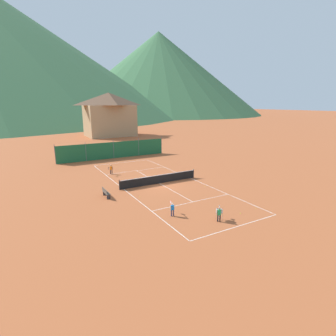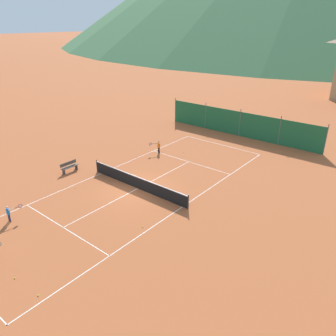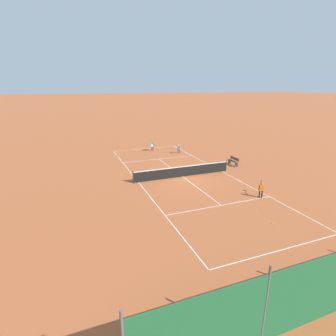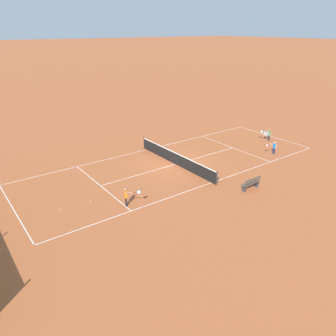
{
  "view_description": "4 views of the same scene",
  "coord_description": "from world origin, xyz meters",
  "px_view_note": "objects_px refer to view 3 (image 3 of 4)",
  "views": [
    {
      "loc": [
        -12.74,
        -24.29,
        8.53
      ],
      "look_at": [
        1.97,
        1.54,
        1.16
      ],
      "focal_mm": 28.0,
      "sensor_mm": 36.0,
      "label": 1
    },
    {
      "loc": [
        15.14,
        -15.11,
        11.29
      ],
      "look_at": [
        1.12,
        2.14,
        1.22
      ],
      "focal_mm": 35.0,
      "sensor_mm": 36.0,
      "label": 2
    },
    {
      "loc": [
        9.31,
        20.29,
        7.77
      ],
      "look_at": [
        1.04,
        -0.96,
        0.65
      ],
      "focal_mm": 28.0,
      "sensor_mm": 36.0,
      "label": 3
    },
    {
      "loc": [
        -18.69,
        14.45,
        9.85
      ],
      "look_at": [
        -1.92,
        2.14,
        0.89
      ],
      "focal_mm": 35.0,
      "sensor_mm": 36.0,
      "label": 4
    }
  ],
  "objects_px": {
    "tennis_net": "(183,171)",
    "player_far_service": "(179,148)",
    "tennis_ball_near_corner": "(245,192)",
    "player_near_service": "(152,145)",
    "tennis_ball_by_net_left": "(134,170)",
    "tennis_ball_mid_court": "(256,210)",
    "tennis_ball_alley_right": "(162,184)",
    "tennis_ball_service_box": "(273,223)",
    "player_far_baseline": "(261,189)",
    "tennis_ball_alley_left": "(134,152)",
    "tennis_ball_far_corner": "(119,154)",
    "ball_hopper": "(152,146)",
    "tennis_ball_by_net_right": "(203,164)",
    "courtside_bench": "(233,161)"
  },
  "relations": [
    {
      "from": "player_near_service",
      "to": "tennis_ball_by_net_right",
      "type": "distance_m",
      "value": 8.29
    },
    {
      "from": "tennis_ball_service_box",
      "to": "tennis_ball_mid_court",
      "type": "xyz_separation_m",
      "value": [
        -0.23,
        -1.82,
        0.0
      ]
    },
    {
      "from": "player_far_service",
      "to": "tennis_ball_service_box",
      "type": "distance_m",
      "value": 17.79
    },
    {
      "from": "tennis_ball_by_net_right",
      "to": "tennis_ball_mid_court",
      "type": "relative_size",
      "value": 1.0
    },
    {
      "from": "tennis_ball_by_net_left",
      "to": "tennis_ball_alley_right",
      "type": "xyz_separation_m",
      "value": [
        -1.28,
        4.64,
        0.0
      ]
    },
    {
      "from": "tennis_ball_service_box",
      "to": "tennis_ball_mid_court",
      "type": "bearing_deg",
      "value": -97.25
    },
    {
      "from": "tennis_ball_by_net_right",
      "to": "ball_hopper",
      "type": "bearing_deg",
      "value": -67.13
    },
    {
      "from": "tennis_net",
      "to": "tennis_ball_near_corner",
      "type": "height_order",
      "value": "tennis_net"
    },
    {
      "from": "tennis_ball_by_net_left",
      "to": "tennis_ball_by_net_right",
      "type": "bearing_deg",
      "value": 175.9
    },
    {
      "from": "tennis_ball_alley_left",
      "to": "ball_hopper",
      "type": "distance_m",
      "value": 2.34
    },
    {
      "from": "tennis_ball_service_box",
      "to": "tennis_ball_alley_left",
      "type": "distance_m",
      "value": 20.33
    },
    {
      "from": "player_far_baseline",
      "to": "ball_hopper",
      "type": "height_order",
      "value": "player_far_baseline"
    },
    {
      "from": "ball_hopper",
      "to": "tennis_ball_near_corner",
      "type": "bearing_deg",
      "value": 99.41
    },
    {
      "from": "player_near_service",
      "to": "tennis_ball_alley_left",
      "type": "xyz_separation_m",
      "value": [
        2.4,
        0.19,
        -0.62
      ]
    },
    {
      "from": "player_near_service",
      "to": "tennis_ball_far_corner",
      "type": "distance_m",
      "value": 4.32
    },
    {
      "from": "tennis_ball_mid_court",
      "to": "ball_hopper",
      "type": "height_order",
      "value": "ball_hopper"
    },
    {
      "from": "tennis_ball_mid_court",
      "to": "tennis_ball_service_box",
      "type": "bearing_deg",
      "value": 82.75
    },
    {
      "from": "player_near_service",
      "to": "tennis_ball_alley_left",
      "type": "relative_size",
      "value": 16.81
    },
    {
      "from": "tennis_net",
      "to": "player_near_service",
      "type": "distance_m",
      "value": 10.58
    },
    {
      "from": "tennis_ball_service_box",
      "to": "tennis_ball_far_corner",
      "type": "distance_m",
      "value": 20.61
    },
    {
      "from": "player_far_service",
      "to": "tennis_ball_service_box",
      "type": "height_order",
      "value": "player_far_service"
    },
    {
      "from": "tennis_ball_alley_left",
      "to": "tennis_ball_alley_right",
      "type": "height_order",
      "value": "same"
    },
    {
      "from": "tennis_ball_alley_right",
      "to": "tennis_ball_mid_court",
      "type": "relative_size",
      "value": 1.0
    },
    {
      "from": "tennis_net",
      "to": "tennis_ball_mid_court",
      "type": "relative_size",
      "value": 139.09
    },
    {
      "from": "tennis_ball_alley_right",
      "to": "courtside_bench",
      "type": "distance_m",
      "value": 9.12
    },
    {
      "from": "player_far_baseline",
      "to": "tennis_ball_near_corner",
      "type": "distance_m",
      "value": 1.47
    },
    {
      "from": "player_far_baseline",
      "to": "tennis_ball_by_net_left",
      "type": "height_order",
      "value": "player_far_baseline"
    },
    {
      "from": "player_far_baseline",
      "to": "tennis_ball_mid_court",
      "type": "distance_m",
      "value": 2.42
    },
    {
      "from": "tennis_ball_by_net_left",
      "to": "courtside_bench",
      "type": "distance_m",
      "value": 10.22
    },
    {
      "from": "courtside_bench",
      "to": "tennis_ball_alley_left",
      "type": "bearing_deg",
      "value": -47.75
    },
    {
      "from": "player_far_baseline",
      "to": "tennis_ball_near_corner",
      "type": "relative_size",
      "value": 17.83
    },
    {
      "from": "tennis_ball_near_corner",
      "to": "ball_hopper",
      "type": "xyz_separation_m",
      "value": [
        2.56,
        -15.44,
        0.62
      ]
    },
    {
      "from": "player_near_service",
      "to": "ball_hopper",
      "type": "xyz_separation_m",
      "value": [
        0.15,
        0.16,
        0.01
      ]
    },
    {
      "from": "tennis_ball_alley_right",
      "to": "ball_hopper",
      "type": "distance_m",
      "value": 12.0
    },
    {
      "from": "ball_hopper",
      "to": "player_far_baseline",
      "type": "bearing_deg",
      "value": 100.13
    },
    {
      "from": "player_near_service",
      "to": "player_far_service",
      "type": "height_order",
      "value": "player_near_service"
    },
    {
      "from": "tennis_ball_service_box",
      "to": "tennis_ball_alley_left",
      "type": "height_order",
      "value": "same"
    },
    {
      "from": "tennis_ball_by_net_left",
      "to": "tennis_ball_mid_court",
      "type": "height_order",
      "value": "same"
    },
    {
      "from": "tennis_ball_service_box",
      "to": "tennis_ball_by_net_left",
      "type": "xyz_separation_m",
      "value": [
        5.15,
        -13.09,
        0.0
      ]
    },
    {
      "from": "player_near_service",
      "to": "tennis_ball_near_corner",
      "type": "bearing_deg",
      "value": 98.78
    },
    {
      "from": "tennis_ball_near_corner",
      "to": "courtside_bench",
      "type": "bearing_deg",
      "value": -117.66
    },
    {
      "from": "player_near_service",
      "to": "tennis_ball_far_corner",
      "type": "relative_size",
      "value": 16.81
    },
    {
      "from": "player_far_baseline",
      "to": "player_far_service",
      "type": "bearing_deg",
      "value": -88.73
    },
    {
      "from": "tennis_ball_alley_right",
      "to": "tennis_ball_service_box",
      "type": "bearing_deg",
      "value": 114.61
    },
    {
      "from": "tennis_net",
      "to": "tennis_ball_by_net_right",
      "type": "xyz_separation_m",
      "value": [
        -3.6,
        -2.88,
        -0.47
      ]
    },
    {
      "from": "player_far_baseline",
      "to": "tennis_ball_alley_right",
      "type": "bearing_deg",
      "value": -40.98
    },
    {
      "from": "tennis_ball_near_corner",
      "to": "ball_hopper",
      "type": "distance_m",
      "value": 15.66
    },
    {
      "from": "tennis_ball_service_box",
      "to": "courtside_bench",
      "type": "bearing_deg",
      "value": -113.71
    },
    {
      "from": "player_near_service",
      "to": "tennis_ball_by_net_left",
      "type": "bearing_deg",
      "value": 59.37
    },
    {
      "from": "tennis_net",
      "to": "player_far_service",
      "type": "height_order",
      "value": "player_far_service"
    }
  ]
}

